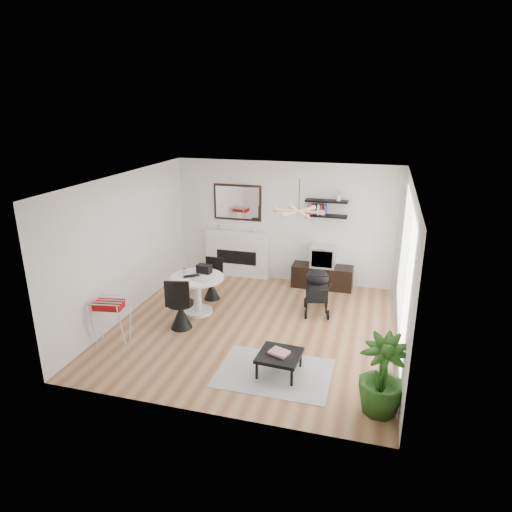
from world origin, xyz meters
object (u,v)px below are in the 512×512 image
(stroller, at_px, (317,293))
(potted_plant, at_px, (382,375))
(dining_table, at_px, (197,289))
(tv_console, at_px, (322,276))
(drying_rack, at_px, (112,320))
(fireplace, at_px, (237,248))
(crt_tv, at_px, (323,256))
(coffee_table, at_px, (279,356))

(stroller, bearing_deg, potted_plant, -77.06)
(dining_table, distance_m, stroller, 2.31)
(tv_console, distance_m, drying_rack, 4.62)
(fireplace, height_order, dining_table, fireplace)
(dining_table, height_order, drying_rack, drying_rack)
(crt_tv, relative_size, dining_table, 0.51)
(fireplace, bearing_deg, crt_tv, -4.76)
(fireplace, xyz_separation_m, crt_tv, (2.02, -0.17, 0.04))
(fireplace, distance_m, dining_table, 2.13)
(tv_console, distance_m, potted_plant, 4.32)
(tv_console, height_order, dining_table, dining_table)
(fireplace, bearing_deg, tv_console, -4.66)
(dining_table, height_order, coffee_table, dining_table)
(tv_console, bearing_deg, fireplace, 175.34)
(coffee_table, bearing_deg, drying_rack, 176.92)
(fireplace, relative_size, crt_tv, 4.14)
(drying_rack, height_order, potted_plant, potted_plant)
(crt_tv, relative_size, coffee_table, 0.79)
(tv_console, relative_size, coffee_table, 2.00)
(crt_tv, height_order, potted_plant, potted_plant)
(tv_console, bearing_deg, potted_plant, -72.12)
(stroller, distance_m, potted_plant, 3.09)
(fireplace, relative_size, stroller, 2.31)
(dining_table, relative_size, potted_plant, 0.93)
(drying_rack, relative_size, potted_plant, 0.73)
(dining_table, distance_m, coffee_table, 2.58)
(coffee_table, bearing_deg, potted_plant, -19.52)
(crt_tv, bearing_deg, drying_rack, -132.24)
(fireplace, distance_m, stroller, 2.55)
(tv_console, distance_m, dining_table, 2.91)
(crt_tv, relative_size, potted_plant, 0.47)
(fireplace, xyz_separation_m, potted_plant, (3.34, -4.27, -0.13))
(drying_rack, bearing_deg, stroller, 25.05)
(crt_tv, bearing_deg, tv_console, 75.30)
(dining_table, bearing_deg, coffee_table, -39.23)
(coffee_table, bearing_deg, crt_tv, 87.49)
(stroller, height_order, coffee_table, stroller)
(dining_table, bearing_deg, crt_tv, 42.22)
(tv_console, relative_size, dining_table, 1.29)
(tv_console, xyz_separation_m, coffee_table, (-0.16, -3.58, 0.05))
(fireplace, xyz_separation_m, stroller, (2.08, -1.45, -0.28))
(dining_table, bearing_deg, tv_console, 42.26)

